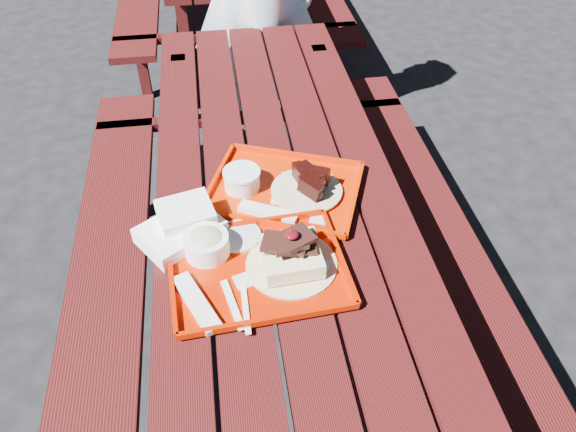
{
  "coord_description": "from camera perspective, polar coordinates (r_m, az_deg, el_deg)",
  "views": [
    {
      "loc": [
        -0.16,
        -1.25,
        1.85
      ],
      "look_at": [
        0.0,
        -0.15,
        0.82
      ],
      "focal_mm": 35.0,
      "sensor_mm": 36.0,
      "label": 1
    }
  ],
  "objects": [
    {
      "name": "picnic_table_near",
      "position": [
        1.81,
        -0.7,
        -2.85
      ],
      "size": [
        1.41,
        2.4,
        0.75
      ],
      "color": "#460D10",
      "rests_on": "ground"
    },
    {
      "name": "far_tray",
      "position": [
        1.68,
        -0.67,
        2.87
      ],
      "size": [
        0.53,
        0.48,
        0.07
      ],
      "color": "red",
      "rests_on": "picnic_table_near"
    },
    {
      "name": "white_cloth",
      "position": [
        1.57,
        -10.73,
        -1.04
      ],
      "size": [
        0.26,
        0.25,
        0.09
      ],
      "color": "white",
      "rests_on": "picnic_table_near"
    },
    {
      "name": "near_tray",
      "position": [
        1.46,
        -3.29,
        -4.33
      ],
      "size": [
        0.47,
        0.39,
        0.14
      ],
      "color": "#AF1800",
      "rests_on": "picnic_table_near"
    },
    {
      "name": "ground",
      "position": [
        2.24,
        -0.58,
        -12.92
      ],
      "size": [
        60.0,
        60.0,
        0.0
      ],
      "primitive_type": "plane",
      "color": "black",
      "rests_on": "ground"
    }
  ]
}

